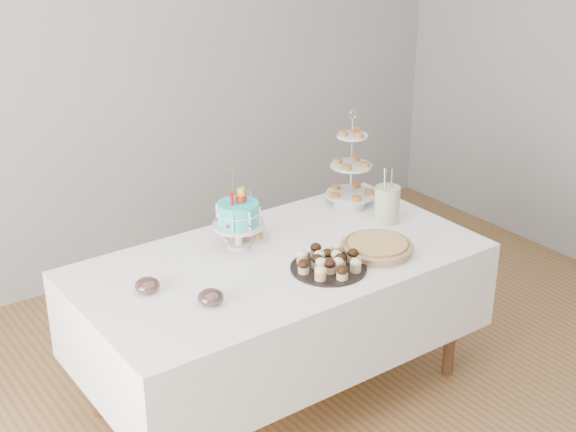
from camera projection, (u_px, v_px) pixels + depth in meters
floor at (316, 423)px, 3.86m from camera, size 5.00×5.00×0.00m
walls at (321, 159)px, 3.31m from camera, size 5.04×4.04×2.70m
table at (280, 300)px, 3.86m from camera, size 1.92×1.02×0.77m
birthday_cake at (239, 226)px, 3.84m from camera, size 0.25×0.25×0.39m
cupcake_tray at (329, 262)px, 3.64m from camera, size 0.35×0.35×0.08m
pie at (377, 247)px, 3.80m from camera, size 0.34×0.34×0.05m
tiered_stand at (351, 166)px, 4.27m from camera, size 0.27×0.27×0.53m
plate_stack at (349, 200)px, 4.32m from camera, size 0.18×0.18×0.07m
pastry_plate at (247, 235)px, 3.97m from camera, size 0.23×0.23×0.03m
jam_bowl_a at (211, 297)px, 3.36m from camera, size 0.11×0.11×0.07m
jam_bowl_b at (147, 286)px, 3.45m from camera, size 0.11×0.11×0.07m
utensil_pitcher at (387, 203)px, 4.12m from camera, size 0.14×0.13×0.29m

